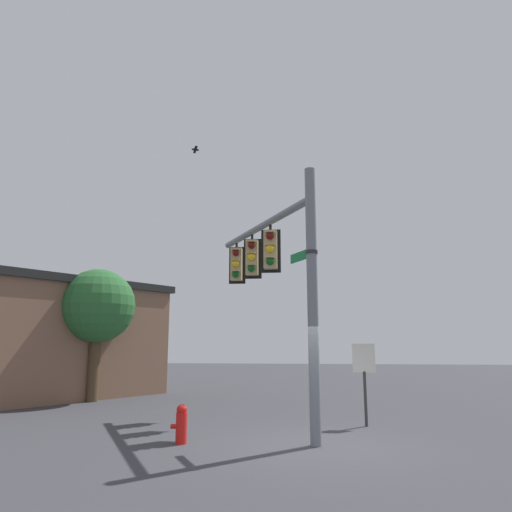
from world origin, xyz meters
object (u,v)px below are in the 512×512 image
traffic_light_mid_inner (252,257)px  fire_hydrant (181,424)px  traffic_light_nearest_pole (270,249)px  traffic_light_mid_outer (236,264)px  historical_marker (364,371)px  bird_flying (195,149)px  street_name_sign (306,254)px

traffic_light_mid_inner → fire_hydrant: bearing=69.3°
traffic_light_nearest_pole → traffic_light_mid_inner: 1.29m
fire_hydrant → traffic_light_nearest_pole: bearing=-132.4°
traffic_light_mid_inner → traffic_light_mid_outer: bearing=-60.0°
traffic_light_mid_inner → traffic_light_mid_outer: 1.29m
traffic_light_mid_inner → historical_marker: size_ratio=0.62×
traffic_light_mid_inner → traffic_light_mid_outer: same height
traffic_light_nearest_pole → bird_flying: (2.46, -1.11, 3.52)m
traffic_light_nearest_pole → fire_hydrant: traffic_light_nearest_pole is taller
fire_hydrant → bird_flying: bearing=-78.2°
traffic_light_nearest_pole → bird_flying: 4.44m
traffic_light_mid_outer → bird_flying: (1.17, 1.12, 3.52)m
traffic_light_mid_inner → bird_flying: 3.96m
street_name_sign → bird_flying: size_ratio=2.64×
historical_marker → traffic_light_mid_outer: bearing=-23.3°
bird_flying → fire_hydrant: bird_flying is taller
traffic_light_mid_inner → historical_marker: bearing=171.0°
traffic_light_mid_inner → bird_flying: size_ratio=3.42×
traffic_light_mid_outer → traffic_light_mid_inner: bearing=120.0°
traffic_light_nearest_pole → historical_marker: 4.12m
street_name_sign → fire_hydrant: (2.77, 0.35, -3.77)m
traffic_light_mid_inner → street_name_sign: size_ratio=1.29×
traffic_light_mid_outer → fire_hydrant: bearing=82.9°
bird_flying → traffic_light_nearest_pole: bearing=155.7°
traffic_light_mid_outer → traffic_light_nearest_pole: bearing=120.0°
traffic_light_mid_inner → fire_hydrant: traffic_light_mid_inner is taller
traffic_light_nearest_pole → fire_hydrant: 5.02m
traffic_light_nearest_pole → street_name_sign: (-0.96, 1.64, -0.48)m
fire_hydrant → historical_marker: 5.09m
traffic_light_nearest_pole → fire_hydrant: size_ratio=1.59×
bird_flying → traffic_light_mid_inner: bearing=-179.8°
fire_hydrant → historical_marker: historical_marker is taller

